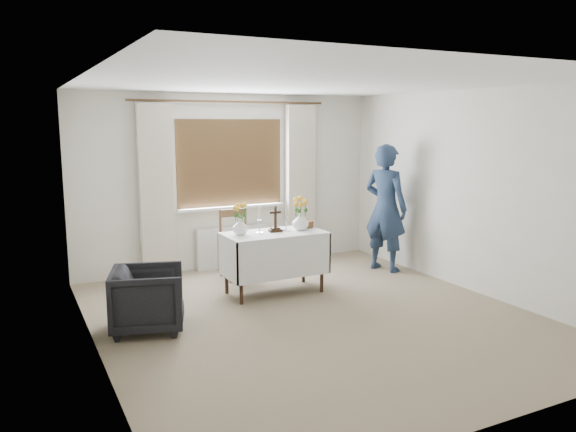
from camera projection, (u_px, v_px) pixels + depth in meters
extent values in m
plane|color=gray|center=(314.00, 317.00, 6.11)|extent=(5.00, 5.00, 0.00)
cube|color=white|center=(274.00, 263.00, 6.93)|extent=(1.24, 0.64, 0.76)
imported|color=black|center=(148.00, 299.00, 5.68)|extent=(0.88, 0.87, 0.65)
imported|color=navy|center=(386.00, 208.00, 7.93)|extent=(0.64, 0.77, 1.80)
cube|color=silver|center=(233.00, 247.00, 8.19)|extent=(1.10, 0.10, 0.60)
imported|color=white|center=(240.00, 227.00, 6.72)|extent=(0.22, 0.22, 0.20)
imported|color=white|center=(300.00, 222.00, 7.01)|extent=(0.25, 0.25, 0.22)
cylinder|color=brown|center=(305.00, 224.00, 7.20)|extent=(0.27, 0.27, 0.09)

